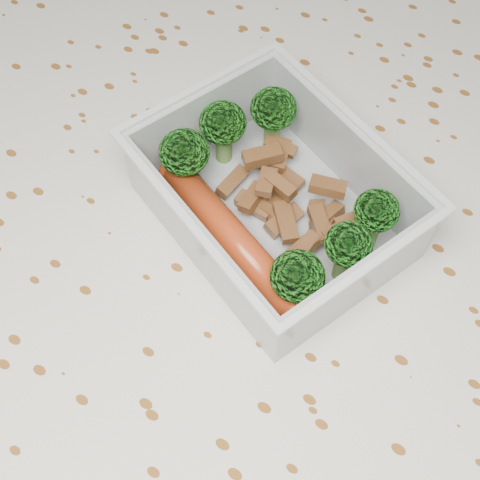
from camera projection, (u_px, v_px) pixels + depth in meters
The scene contains 7 objects.
ground_plane at pixel (237, 474), 1.14m from camera, with size 4.00×4.00×0.00m, color olive.
dining_table at pixel (234, 309), 0.57m from camera, with size 1.40×0.90×0.75m.
tablecloth at pixel (234, 282), 0.53m from camera, with size 1.46×0.96×0.19m.
lunch_container at pixel (274, 204), 0.49m from camera, with size 0.23×0.21×0.07m.
broccoli_florets at pixel (273, 182), 0.47m from camera, with size 0.18×0.15×0.06m.
meat_pile at pixel (292, 203), 0.50m from camera, with size 0.12×0.10×0.03m.
sausage at pixel (231, 238), 0.47m from camera, with size 0.16×0.07×0.03m.
Camera 1 is at (0.14, -0.20, 1.19)m, focal length 50.00 mm.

